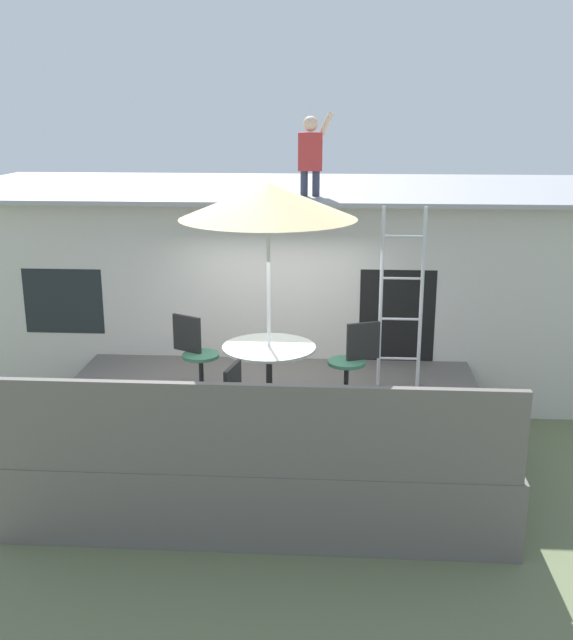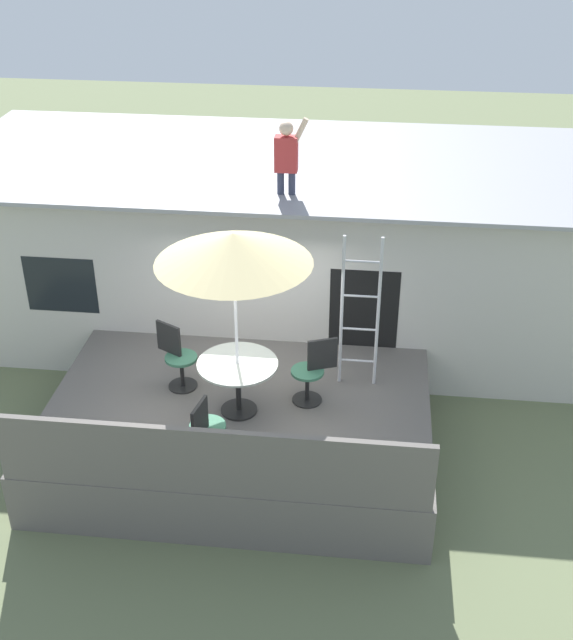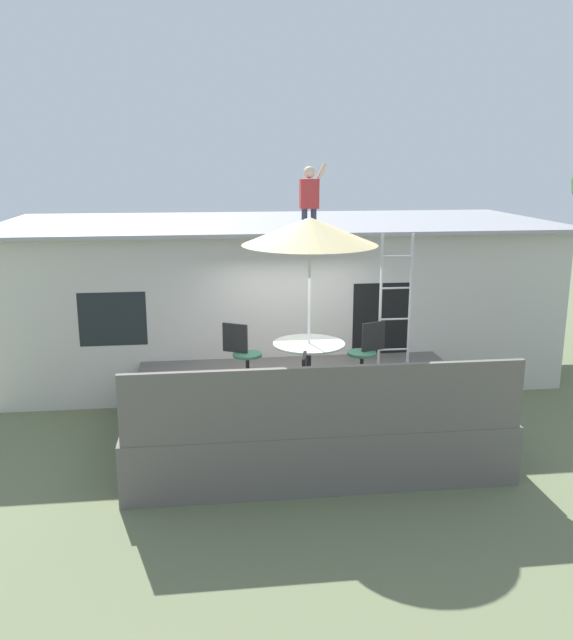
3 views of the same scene
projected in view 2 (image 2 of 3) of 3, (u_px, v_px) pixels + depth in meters
name	position (u px, v px, depth m)	size (l,w,h in m)	color
ground_plane	(241.00, 448.00, 11.40)	(40.00, 40.00, 0.00)	#66704C
house	(273.00, 244.00, 13.77)	(10.50, 4.50, 2.94)	beige
deck	(240.00, 425.00, 11.20)	(5.07, 3.75, 0.80)	#605B56
deck_railing	(212.00, 463.00, 9.21)	(4.97, 0.08, 0.90)	#605B56
patio_table	(238.00, 373.00, 10.52)	(1.04, 1.04, 0.74)	black
patio_umbrella	(233.00, 248.00, 9.65)	(1.90, 1.90, 2.54)	silver
step_ladder	(360.00, 313.00, 10.85)	(0.52, 0.04, 2.20)	silver
person_figure	(287.00, 153.00, 11.42)	(0.47, 0.20, 1.11)	#33384C
patio_chair_left	(177.00, 356.00, 11.12)	(0.58, 0.44, 0.92)	black
patio_chair_right	(313.00, 371.00, 10.81)	(0.60, 0.44, 0.92)	black
patio_chair_near	(205.00, 430.00, 9.71)	(0.44, 0.62, 0.92)	black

